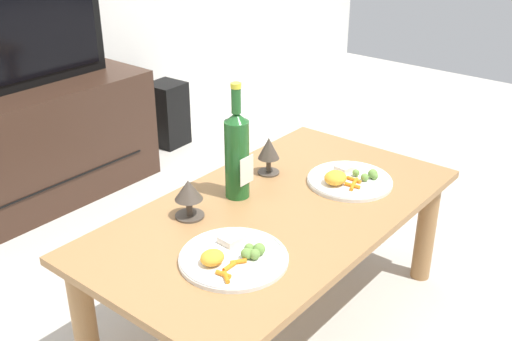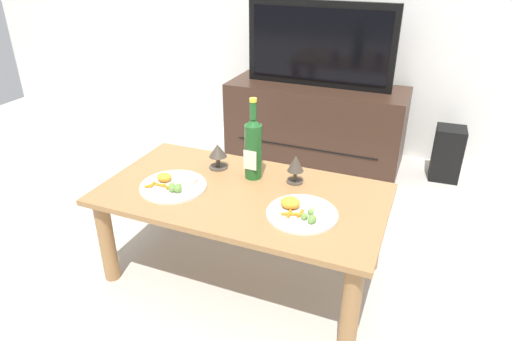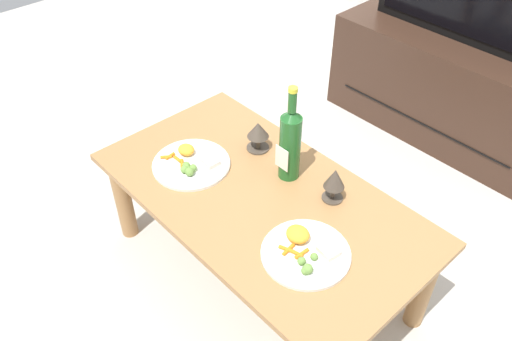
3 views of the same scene
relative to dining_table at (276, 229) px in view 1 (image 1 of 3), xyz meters
name	(u,v)px [view 1 (image 1 of 3)]	position (x,y,z in m)	size (l,w,h in m)	color
ground_plane	(274,320)	(0.00, 0.00, -0.36)	(6.40, 6.40, 0.00)	#B7B2A8
dining_table	(276,229)	(0.00, 0.00, 0.00)	(1.24, 0.67, 0.44)	#9E7042
tv_stand	(20,150)	(-0.06, 1.39, -0.10)	(1.23, 0.46, 0.54)	#382319
floor_speaker	(168,114)	(0.84, 1.40, -0.19)	(0.18, 0.18, 0.36)	black
wine_bottle	(237,152)	(-0.01, 0.15, 0.23)	(0.08, 0.08, 0.38)	#1E5923
goblet_left	(189,193)	(-0.20, 0.17, 0.15)	(0.09, 0.09, 0.12)	#473D33
goblet_right	(269,150)	(0.18, 0.17, 0.16)	(0.08, 0.08, 0.13)	#473D33
dinner_plate_left	(233,257)	(-0.30, -0.08, 0.09)	(0.30, 0.30, 0.05)	white
dinner_plate_right	(349,179)	(0.29, -0.08, 0.09)	(0.29, 0.29, 0.06)	white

